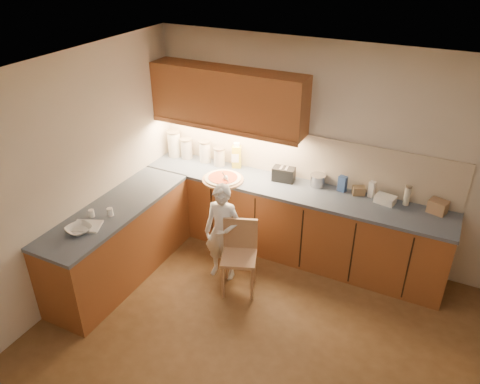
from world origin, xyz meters
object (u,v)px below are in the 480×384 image
at_px(wooden_chair, 240,251).
at_px(oil_jug, 237,156).
at_px(pizza_on_board, 223,179).
at_px(toaster, 284,174).
at_px(child, 223,233).

relative_size(wooden_chair, oil_jug, 2.47).
relative_size(pizza_on_board, oil_jug, 1.49).
height_order(oil_jug, toaster, oil_jug).
bearing_deg(oil_jug, wooden_chair, -61.73).
relative_size(pizza_on_board, wooden_chair, 0.60).
xyz_separation_m(wooden_chair, oil_jug, (-0.58, 1.07, 0.59)).
bearing_deg(wooden_chair, pizza_on_board, 109.15).
distance_m(wooden_chair, toaster, 1.13).
bearing_deg(oil_jug, pizza_on_board, -87.78).
xyz_separation_m(pizza_on_board, wooden_chair, (0.56, -0.67, -0.45)).
bearing_deg(toaster, pizza_on_board, -159.80).
bearing_deg(wooden_chair, toaster, 63.54).
height_order(pizza_on_board, oil_jug, oil_jug).
bearing_deg(oil_jug, toaster, -6.04).
bearing_deg(child, oil_jug, 102.01).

